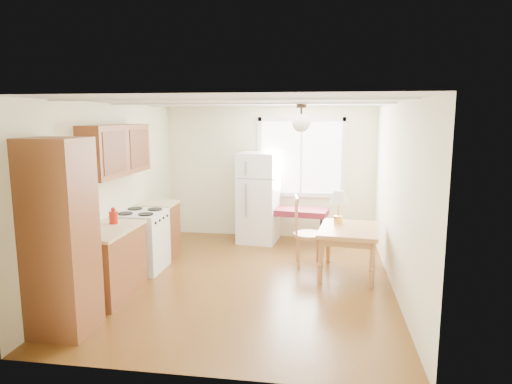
% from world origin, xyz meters
% --- Properties ---
extents(room_shell, '(4.60, 5.60, 2.62)m').
position_xyz_m(room_shell, '(0.00, 0.00, 1.25)').
color(room_shell, '#4D2B0F').
rests_on(room_shell, ground).
extents(kitchen_run, '(0.65, 3.40, 2.20)m').
position_xyz_m(kitchen_run, '(-1.72, -0.63, 0.84)').
color(kitchen_run, brown).
rests_on(kitchen_run, ground).
extents(window_unit, '(1.64, 0.05, 1.51)m').
position_xyz_m(window_unit, '(0.60, 2.47, 1.55)').
color(window_unit, white).
rests_on(window_unit, room_shell).
extents(pendant_light, '(0.26, 0.26, 0.40)m').
position_xyz_m(pendant_light, '(0.70, 0.40, 2.24)').
color(pendant_light, black).
rests_on(pendant_light, room_shell).
extents(refrigerator, '(0.76, 0.76, 1.66)m').
position_xyz_m(refrigerator, '(-0.16, 2.06, 0.83)').
color(refrigerator, white).
rests_on(refrigerator, ground).
extents(bench, '(1.49, 0.74, 0.66)m').
position_xyz_m(bench, '(0.41, 2.00, 0.59)').
color(bench, maroon).
rests_on(bench, ground).
extents(dining_table, '(0.97, 1.21, 0.70)m').
position_xyz_m(dining_table, '(1.42, 0.48, 0.60)').
color(dining_table, '#AA7341').
rests_on(dining_table, ground).
extents(chair, '(0.50, 0.49, 1.10)m').
position_xyz_m(chair, '(0.72, 0.77, 0.63)').
color(chair, '#AA7341').
rests_on(chair, ground).
extents(table_lamp, '(0.29, 0.29, 0.50)m').
position_xyz_m(table_lamp, '(1.27, 0.74, 1.07)').
color(table_lamp, gold).
rests_on(table_lamp, dining_table).
extents(coffee_maker, '(0.20, 0.25, 0.36)m').
position_xyz_m(coffee_maker, '(-1.72, -1.24, 1.03)').
color(coffee_maker, black).
rests_on(coffee_maker, kitchen_run).
extents(kettle, '(0.12, 0.12, 0.22)m').
position_xyz_m(kettle, '(-1.72, -0.57, 0.99)').
color(kettle, red).
rests_on(kettle, kitchen_run).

